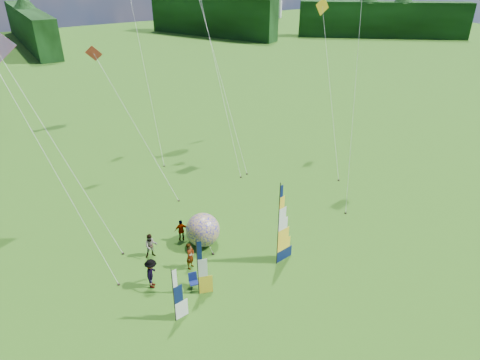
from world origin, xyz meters
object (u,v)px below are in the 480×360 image
spectator_d (181,230)px  kite_whale (216,51)px  spectator_c (152,274)px  camp_chair (194,282)px  bol_inflatable (203,230)px  side_banner_left (198,269)px  spectator_a (190,256)px  spectator_b (151,246)px  feather_banner_main (278,227)px  side_banner_far (174,297)px

spectator_d → kite_whale: size_ratio=0.08×
spectator_c → camp_chair: size_ratio=1.99×
bol_inflatable → spectator_c: bol_inflatable is taller
side_banner_left → spectator_a: 2.59m
spectator_b → side_banner_left: bearing=-64.3°
feather_banner_main → spectator_a: bearing=143.7°
spectator_b → spectator_c: bearing=-96.8°
side_banner_far → spectator_b: 5.90m
side_banner_left → side_banner_far: bearing=-131.5°
spectator_a → spectator_c: spectator_c is taller
spectator_a → side_banner_left: bearing=-138.3°
camp_chair → side_banner_left: bearing=-75.4°
bol_inflatable → spectator_a: (-1.78, -1.73, -0.23)m
spectator_b → spectator_d: spectator_b is taller
side_banner_left → side_banner_far: side_banner_left is taller
spectator_d → kite_whale: bearing=-114.6°
bol_inflatable → spectator_b: bol_inflatable is taller
side_banner_left → spectator_a: (0.63, 2.33, -0.93)m
feather_banner_main → kite_whale: 19.24m
spectator_c → camp_chair: (1.95, -1.38, -0.47)m
side_banner_left → spectator_d: side_banner_left is taller
spectator_a → kite_whale: (10.22, 14.70, 8.54)m
side_banner_far → spectator_a: bearing=46.3°
spectator_a → spectator_c: size_ratio=0.93×
side_banner_far → spectator_d: 7.23m
spectator_c → spectator_d: 4.69m
side_banner_left → side_banner_far: (-1.95, -1.13, -0.16)m
feather_banner_main → camp_chair: bearing=163.8°
spectator_d → side_banner_far: bearing=76.4°
bol_inflatable → spectator_c: 4.86m
feather_banner_main → side_banner_far: bearing=179.3°
bol_inflatable → spectator_b: size_ratio=1.35×
feather_banner_main → spectator_b: feather_banner_main is taller
side_banner_left → spectator_b: 4.83m
spectator_d → spectator_c: bearing=58.1°
feather_banner_main → side_banner_far: size_ratio=1.66×
side_banner_far → spectator_d: side_banner_far is taller
side_banner_far → kite_whale: kite_whale is taller
spectator_b → kite_whale: (11.82, 12.40, 8.59)m
feather_banner_main → side_banner_far: (-7.26, -0.98, -1.10)m
side_banner_left → kite_whale: bearing=76.0°
spectator_a → kite_whale: bearing=22.1°
side_banner_left → kite_whale: (10.85, 17.03, 7.61)m
side_banner_left → side_banner_far: size_ratio=1.09×
spectator_d → camp_chair: spectator_d is taller
side_banner_far → spectator_b: bearing=73.4°
feather_banner_main → spectator_a: feather_banner_main is taller
spectator_a → spectator_d: spectator_a is taller
spectator_c → camp_chair: bearing=-92.9°
spectator_d → side_banner_left: bearing=89.2°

